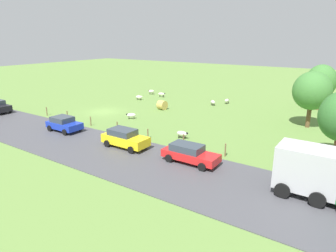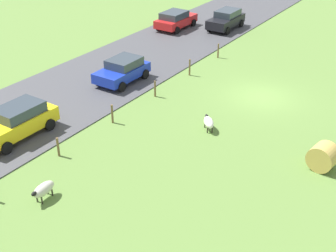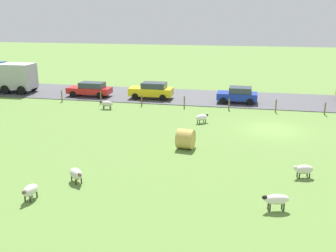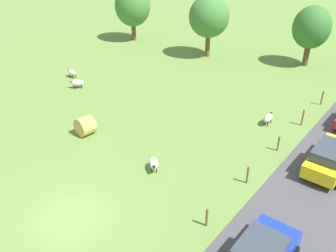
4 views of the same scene
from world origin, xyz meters
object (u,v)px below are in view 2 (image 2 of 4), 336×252
sheep_6 (43,189)px  car_0 (123,70)px  hay_bale_0 (323,157)px  car_4 (226,19)px  sheep_0 (209,122)px  car_1 (175,19)px  car_3 (17,121)px

sheep_6 → car_0: car_0 is taller
hay_bale_0 → car_4: (13.93, -17.13, 0.27)m
sheep_0 → car_4: (7.68, -16.85, 0.44)m
hay_bale_0 → car_0: 14.46m
sheep_0 → car_0: bearing=-17.8°
sheep_6 → car_1: size_ratio=0.30×
sheep_6 → hay_bale_0: bearing=-135.8°
hay_bale_0 → car_3: car_3 is taller
hay_bale_0 → car_0: (14.18, -2.82, 0.22)m
car_3 → sheep_0: bearing=-142.2°
sheep_6 → car_1: (8.57, -23.59, 0.36)m
car_1 → car_3: size_ratio=0.96×
car_0 → car_3: 8.73m
car_4 → hay_bale_0: bearing=129.1°
car_3 → car_4: (-0.31, -23.04, -0.02)m
car_1 → car_4: car_4 is taller
hay_bale_0 → car_4: 22.08m
sheep_6 → car_4: (4.80, -26.01, 0.40)m
car_1 → car_4: size_ratio=1.01×
sheep_6 → car_1: 25.10m
sheep_0 → car_4: size_ratio=0.27×
hay_bale_0 → car_4: size_ratio=0.30×
hay_bale_0 → car_4: car_4 is taller
car_1 → hay_bale_0: bearing=140.3°
hay_bale_0 → car_3: 15.42m
hay_bale_0 → car_0: car_0 is taller
car_1 → car_4: (-3.77, -2.42, 0.04)m
car_0 → car_4: size_ratio=0.92×
car_3 → sheep_6: bearing=149.8°
car_3 → car_4: 23.04m
sheep_0 → hay_bale_0: size_ratio=0.88×
sheep_6 → hay_bale_0: hay_bale_0 is taller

